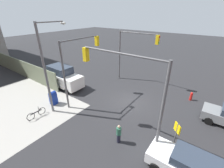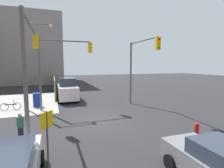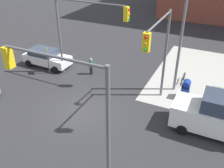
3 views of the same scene
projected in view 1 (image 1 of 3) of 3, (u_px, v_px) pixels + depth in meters
The scene contains 14 objects.
ground_plane at pixel (131, 102), 15.84m from camera, with size 120.00×120.00×0.00m, color #28282B.
sidewalk_corner at pixel (0, 113), 14.15m from camera, with size 12.00×12.00×0.01m, color #9E9B93.
construction_fence at pixel (14, 65), 23.12m from camera, with size 21.87×0.12×2.40m, color slate.
traffic_signal_nw_corner at pixel (127, 81), 9.44m from camera, with size 6.33×0.36×6.50m.
traffic_signal_se_corner at pixel (133, 48), 18.41m from camera, with size 5.27×0.36×6.50m.
traffic_signal_ne_corner at pixel (78, 58), 14.33m from camera, with size 0.36×4.96×6.50m.
street_lamp_corner at pixel (48, 63), 12.63m from camera, with size 0.56×2.68×8.00m.
warning_sign_two_way at pixel (176, 133), 9.56m from camera, with size 0.48×0.48×2.40m.
mailbox_blue at pixel (53, 97), 15.21m from camera, with size 0.56×0.64×1.43m.
fire_hydrant at pixel (191, 96), 15.99m from camera, with size 0.26×0.26×0.94m.
sedan_white at pixel (189, 165), 8.41m from camera, with size 4.43×2.02×1.62m.
van_white_delivery at pixel (63, 77), 18.69m from camera, with size 5.40×2.32×2.62m.
pedestrian_crossing at pixel (119, 134), 10.67m from camera, with size 0.36×0.36×1.55m.
bicycle_leaning_on_fence at pixel (36, 114), 13.48m from camera, with size 0.05×1.75×0.97m.
Camera 1 is at (-6.39, 11.95, 8.66)m, focal length 24.00 mm.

